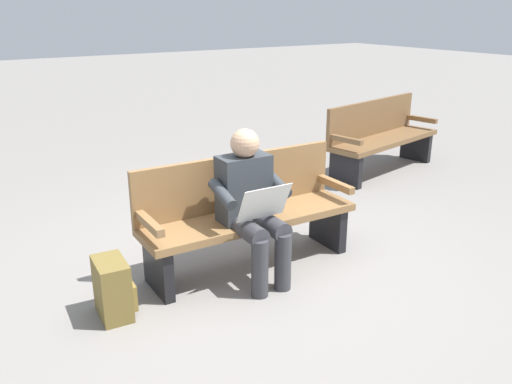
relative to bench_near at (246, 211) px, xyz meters
name	(u,v)px	position (x,y,z in m)	size (l,w,h in m)	color
ground_plane	(251,266)	(0.00, 0.07, -0.46)	(40.00, 40.00, 0.00)	gray
bench_near	(246,211)	(0.00, 0.00, 0.00)	(1.82, 0.54, 0.90)	olive
person_seated	(251,202)	(0.10, 0.23, 0.17)	(0.58, 0.58, 1.18)	#33383D
backpack	(113,289)	(1.19, 0.18, -0.26)	(0.27, 0.35, 0.41)	brown
bench_far	(380,136)	(-2.85, -1.30, 0.00)	(1.86, 0.81, 0.90)	brown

